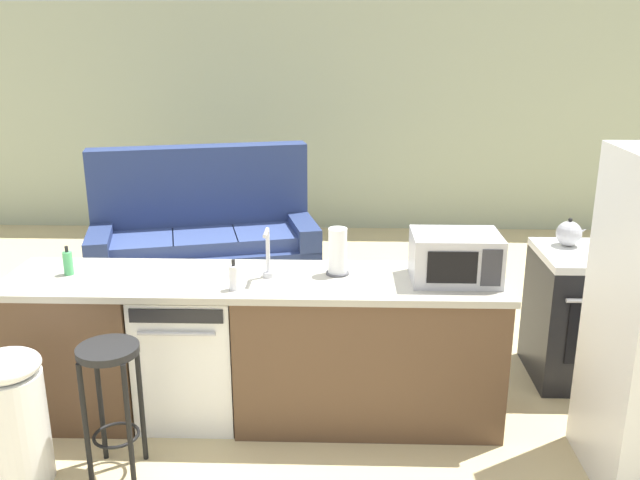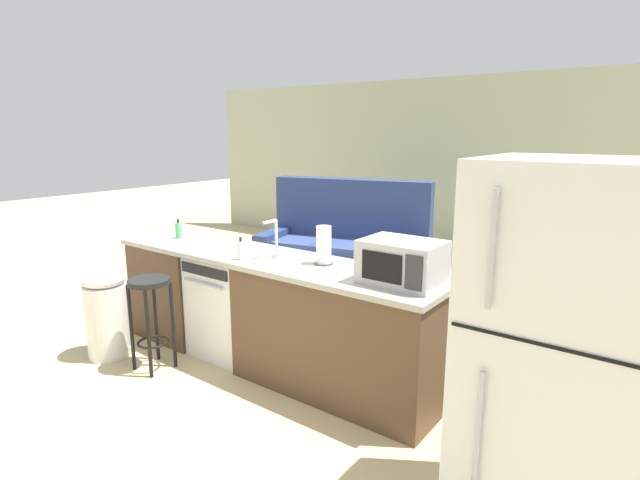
# 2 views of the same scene
# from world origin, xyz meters

# --- Properties ---
(ground_plane) EXTENTS (24.00, 24.00, 0.00)m
(ground_plane) POSITION_xyz_m (0.00, 0.00, 0.00)
(ground_plane) COLOR tan
(wall_back) EXTENTS (10.00, 0.06, 2.60)m
(wall_back) POSITION_xyz_m (0.30, 4.20, 1.30)
(wall_back) COLOR #A8B293
(wall_back) RESTS_ON ground_plane
(kitchen_counter) EXTENTS (2.94, 0.66, 0.90)m
(kitchen_counter) POSITION_xyz_m (0.24, 0.00, 0.42)
(kitchen_counter) COLOR brown
(kitchen_counter) RESTS_ON ground_plane
(dishwasher) EXTENTS (0.58, 0.61, 0.84)m
(dishwasher) POSITION_xyz_m (-0.25, -0.00, 0.42)
(dishwasher) COLOR white
(dishwasher) RESTS_ON ground_plane
(stove_range) EXTENTS (0.76, 0.68, 0.90)m
(stove_range) POSITION_xyz_m (2.35, 0.55, 0.45)
(stove_range) COLOR black
(stove_range) RESTS_ON ground_plane
(microwave) EXTENTS (0.50, 0.37, 0.28)m
(microwave) POSITION_xyz_m (1.31, -0.00, 1.04)
(microwave) COLOR #B7B7BC
(microwave) RESTS_ON kitchen_counter
(sink_faucet) EXTENTS (0.07, 0.18, 0.30)m
(sink_faucet) POSITION_xyz_m (0.23, 0.01, 1.03)
(sink_faucet) COLOR silver
(sink_faucet) RESTS_ON kitchen_counter
(paper_towel_roll) EXTENTS (0.14, 0.14, 0.28)m
(paper_towel_roll) POSITION_xyz_m (0.64, 0.08, 1.04)
(paper_towel_roll) COLOR #4C4C51
(paper_towel_roll) RESTS_ON kitchen_counter
(soap_bottle) EXTENTS (0.06, 0.06, 0.18)m
(soap_bottle) POSITION_xyz_m (0.06, -0.19, 0.97)
(soap_bottle) COLOR silver
(soap_bottle) RESTS_ON kitchen_counter
(dish_soap_bottle) EXTENTS (0.06, 0.06, 0.18)m
(dish_soap_bottle) POSITION_xyz_m (-0.95, 0.02, 0.97)
(dish_soap_bottle) COLOR #4CB266
(dish_soap_bottle) RESTS_ON kitchen_counter
(kettle) EXTENTS (0.21, 0.17, 0.19)m
(kettle) POSITION_xyz_m (2.18, 0.68, 0.99)
(kettle) COLOR #B2B2B7
(kettle) RESTS_ON stove_range
(bar_stool) EXTENTS (0.32, 0.32, 0.74)m
(bar_stool) POSITION_xyz_m (-0.53, -0.60, 0.54)
(bar_stool) COLOR black
(bar_stool) RESTS_ON ground_plane
(trash_bin) EXTENTS (0.35, 0.35, 0.74)m
(trash_bin) POSITION_xyz_m (-1.03, -0.69, 0.38)
(trash_bin) COLOR white
(trash_bin) RESTS_ON ground_plane
(couch) EXTENTS (2.16, 1.36, 1.27)m
(couch) POSITION_xyz_m (-0.61, 2.23, 0.39)
(couch) COLOR navy
(couch) RESTS_ON ground_plane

